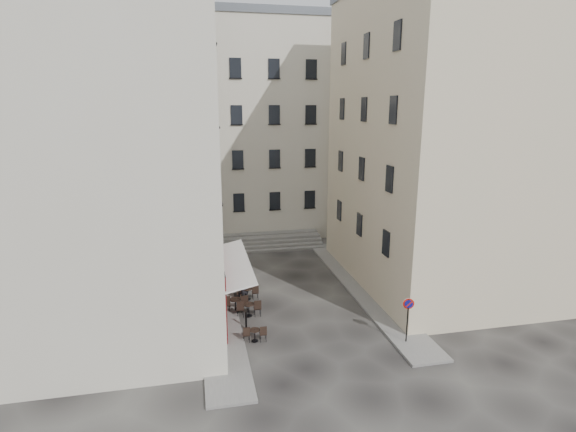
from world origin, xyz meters
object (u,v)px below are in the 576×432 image
object	(u,v)px
bistro_table_b	(249,308)
pedestrian	(244,288)
bistro_table_a	(255,334)
no_parking_sign	(408,312)

from	to	relation	value
bistro_table_b	pedestrian	bearing A→B (deg)	90.16
pedestrian	bistro_table_a	bearing A→B (deg)	73.88
bistro_table_b	no_parking_sign	bearing A→B (deg)	-32.14
no_parking_sign	pedestrian	world-z (taller)	no_parking_sign
no_parking_sign	bistro_table_b	xyz separation A→B (m)	(-7.09, 4.46, -1.19)
bistro_table_a	bistro_table_b	bearing A→B (deg)	88.92
bistro_table_a	no_parking_sign	bearing A→B (deg)	-13.51
bistro_table_a	pedestrian	xyz separation A→B (m)	(0.05, 4.82, 0.37)
bistro_table_a	pedestrian	size ratio (longest dim) A/B	0.73
no_parking_sign	pedestrian	xyz separation A→B (m)	(-7.10, 6.54, -0.89)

